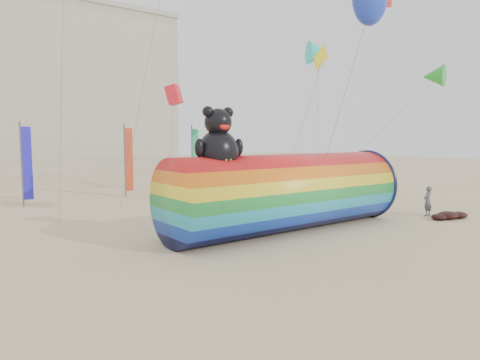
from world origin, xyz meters
TOP-DOWN VIEW (x-y plane):
  - ground at (0.00, 0.00)m, footprint 160.00×160.00m
  - windsock_assembly at (2.81, 1.01)m, footprint 11.97×3.65m
  - kite_handler at (11.33, -0.98)m, footprint 0.60×0.41m
  - fabric_bundle at (11.53, -2.09)m, footprint 2.62×1.35m
  - festival_banners at (0.98, 15.80)m, footprint 12.55×0.69m

SIDE VIEW (x-z plane):
  - ground at x=0.00m, z-range 0.00..0.00m
  - fabric_bundle at x=11.53m, z-range -0.03..0.37m
  - kite_handler at x=11.33m, z-range 0.00..1.61m
  - windsock_assembly at x=2.81m, z-range -0.93..4.59m
  - festival_banners at x=0.98m, z-range 0.04..5.24m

